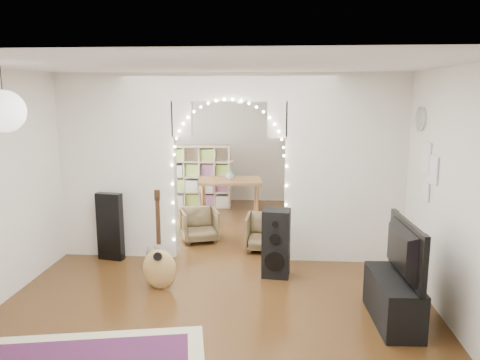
# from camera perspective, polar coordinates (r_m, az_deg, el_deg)

# --- Properties ---
(floor) EXTENTS (7.50, 7.50, 0.00)m
(floor) POSITION_cam_1_polar(r_m,az_deg,el_deg) (7.12, -1.23, -9.27)
(floor) COLOR black
(floor) RESTS_ON ground
(ceiling) EXTENTS (5.00, 7.50, 0.02)m
(ceiling) POSITION_cam_1_polar(r_m,az_deg,el_deg) (6.70, -1.32, 12.98)
(ceiling) COLOR white
(ceiling) RESTS_ON wall_back
(wall_back) EXTENTS (5.00, 0.02, 2.70)m
(wall_back) POSITION_cam_1_polar(r_m,az_deg,el_deg) (10.49, 0.73, 4.75)
(wall_back) COLOR silver
(wall_back) RESTS_ON floor
(wall_front) EXTENTS (5.00, 0.02, 2.70)m
(wall_front) POSITION_cam_1_polar(r_m,az_deg,el_deg) (3.18, -7.95, -9.25)
(wall_front) COLOR silver
(wall_front) RESTS_ON floor
(wall_left) EXTENTS (0.02, 7.50, 2.70)m
(wall_left) POSITION_cam_1_polar(r_m,az_deg,el_deg) (7.45, -20.78, 1.64)
(wall_left) COLOR silver
(wall_left) RESTS_ON floor
(wall_right) EXTENTS (0.02, 7.50, 2.70)m
(wall_right) POSITION_cam_1_polar(r_m,az_deg,el_deg) (7.00, 19.56, 1.18)
(wall_right) COLOR silver
(wall_right) RESTS_ON floor
(divider_wall) EXTENTS (5.00, 0.20, 2.70)m
(divider_wall) POSITION_cam_1_polar(r_m,az_deg,el_deg) (6.77, -1.27, 2.14)
(divider_wall) COLOR silver
(divider_wall) RESTS_ON floor
(fairy_lights) EXTENTS (1.64, 0.04, 1.60)m
(fairy_lights) POSITION_cam_1_polar(r_m,az_deg,el_deg) (6.63, -1.39, 3.04)
(fairy_lights) COLOR #FFEABF
(fairy_lights) RESTS_ON divider_wall
(window) EXTENTS (0.04, 1.20, 1.40)m
(window) POSITION_cam_1_polar(r_m,az_deg,el_deg) (9.07, -15.90, 4.37)
(window) COLOR white
(window) RESTS_ON wall_left
(wall_clock) EXTENTS (0.03, 0.31, 0.31)m
(wall_clock) POSITION_cam_1_polar(r_m,az_deg,el_deg) (6.34, 21.21, 6.98)
(wall_clock) COLOR white
(wall_clock) RESTS_ON wall_right
(picture_frames) EXTENTS (0.02, 0.50, 0.70)m
(picture_frames) POSITION_cam_1_polar(r_m,az_deg,el_deg) (6.02, 21.91, 1.03)
(picture_frames) COLOR white
(picture_frames) RESTS_ON wall_right
(paper_lantern) EXTENTS (0.40, 0.40, 0.40)m
(paper_lantern) POSITION_cam_1_polar(r_m,az_deg,el_deg) (4.98, -26.82, 7.49)
(paper_lantern) COLOR white
(paper_lantern) RESTS_ON ceiling
(ceiling_fan) EXTENTS (1.10, 1.10, 0.30)m
(ceiling_fan) POSITION_cam_1_polar(r_m,az_deg,el_deg) (8.69, 0.00, 10.47)
(ceiling_fan) COLOR #B3913B
(ceiling_fan) RESTS_ON ceiling
(guitar_case) EXTENTS (0.40, 0.20, 1.00)m
(guitar_case) POSITION_cam_1_polar(r_m,az_deg,el_deg) (7.11, -15.55, -5.49)
(guitar_case) COLOR black
(guitar_case) RESTS_ON floor
(acoustic_guitar) EXTENTS (0.44, 0.17, 1.07)m
(acoustic_guitar) POSITION_cam_1_polar(r_m,az_deg,el_deg) (5.93, -9.84, -8.78)
(acoustic_guitar) COLOR tan
(acoustic_guitar) RESTS_ON floor
(tabby_cat) EXTENTS (0.24, 0.56, 0.37)m
(tabby_cat) POSITION_cam_1_polar(r_m,az_deg,el_deg) (6.74, -10.37, -9.24)
(tabby_cat) COLOR brown
(tabby_cat) RESTS_ON floor
(floor_speaker) EXTENTS (0.39, 0.35, 0.91)m
(floor_speaker) POSITION_cam_1_polar(r_m,az_deg,el_deg) (6.28, 4.42, -7.70)
(floor_speaker) COLOR black
(floor_speaker) RESTS_ON floor
(media_console) EXTENTS (0.45, 1.02, 0.50)m
(media_console) POSITION_cam_1_polar(r_m,az_deg,el_deg) (5.39, 18.16, -13.72)
(media_console) COLOR black
(media_console) RESTS_ON floor
(tv) EXTENTS (0.19, 1.08, 0.62)m
(tv) POSITION_cam_1_polar(r_m,az_deg,el_deg) (5.19, 18.52, -8.07)
(tv) COLOR black
(tv) RESTS_ON media_console
(bookcase) EXTENTS (1.31, 0.41, 1.33)m
(bookcase) POSITION_cam_1_polar(r_m,az_deg,el_deg) (9.96, -4.88, 0.43)
(bookcase) COLOR tan
(bookcase) RESTS_ON floor
(dining_table) EXTENTS (1.27, 0.92, 0.76)m
(dining_table) POSITION_cam_1_polar(r_m,az_deg,el_deg) (9.13, -1.23, -0.38)
(dining_table) COLOR brown
(dining_table) RESTS_ON floor
(flower_vase) EXTENTS (0.20, 0.20, 0.19)m
(flower_vase) POSITION_cam_1_polar(r_m,az_deg,el_deg) (9.10, -1.24, 0.67)
(flower_vase) COLOR silver
(flower_vase) RESTS_ON dining_table
(dining_chair_left) EXTENTS (0.63, 0.65, 0.56)m
(dining_chair_left) POSITION_cam_1_polar(r_m,az_deg,el_deg) (7.34, 3.13, -6.38)
(dining_chair_left) COLOR brown
(dining_chair_left) RESTS_ON floor
(dining_chair_right) EXTENTS (0.74, 0.75, 0.54)m
(dining_chair_right) POSITION_cam_1_polar(r_m,az_deg,el_deg) (7.78, -4.95, -5.50)
(dining_chair_right) COLOR brown
(dining_chair_right) RESTS_ON floor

